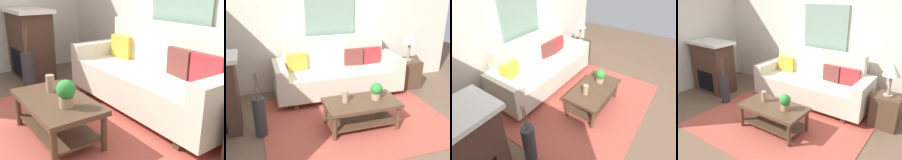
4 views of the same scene
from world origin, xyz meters
The scene contains 19 objects.
ground_plane centered at (0.00, 0.00, 0.00)m, with size 9.42×9.42×0.00m, color brown.
wall_back centered at (0.00, 2.08, 1.35)m, with size 5.42×0.10×2.70m, color beige.
wall_left centered at (-2.76, 0.51, 1.35)m, with size 0.10×5.03×2.70m, color beige.
area_rug centered at (0.00, 0.50, 0.01)m, with size 2.85×2.20×0.01m, color #B24C3D.
couch centered at (0.03, 1.54, 0.43)m, with size 2.33×0.84×1.08m.
throw_pillow_mustard centered at (-0.71, 1.67, 0.68)m, with size 0.36×0.12×0.32m, color gold.
throw_pillow_maroon centered at (0.40, 1.67, 0.68)m, with size 0.36×0.12×0.32m, color brown.
throw_pillow_crimson centered at (0.76, 1.67, 0.68)m, with size 0.36×0.12×0.32m, color red.
coffee_table centered at (0.02, 0.30, 0.31)m, with size 1.10×0.60×0.43m.
tabletop_vase centered at (-0.22, 0.34, 0.52)m, with size 0.09×0.09×0.18m, color tan.
potted_plant_tabletop centered at (0.25, 0.30, 0.57)m, with size 0.18×0.18×0.26m.
side_table centered at (1.50, 1.49, 0.28)m, with size 0.44×0.44×0.56m, color #513826.
table_lamp centered at (1.50, 1.49, 0.99)m, with size 0.28×0.28×0.57m.
fireplace centered at (-2.16, 0.81, 0.59)m, with size 1.02×0.58×1.16m.
floor_vase centered at (-1.44, 0.51, 0.30)m, with size 0.18×0.18×0.60m, color #2D2D33.
floor_vase_branch_a centered at (-1.42, 0.51, 0.78)m, with size 0.01×0.01×0.36m, color brown.
floor_vase_branch_b centered at (-1.45, 0.52, 0.78)m, with size 0.01×0.01×0.36m, color brown.
floor_vase_branch_c centered at (-1.45, 0.49, 0.78)m, with size 0.01×0.01×0.36m, color brown.
framed_painting centered at (0.03, 2.01, 1.47)m, with size 0.96×0.03×0.94m, color gray.
Camera 4 is at (2.16, -2.25, 2.14)m, focal length 36.60 mm.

